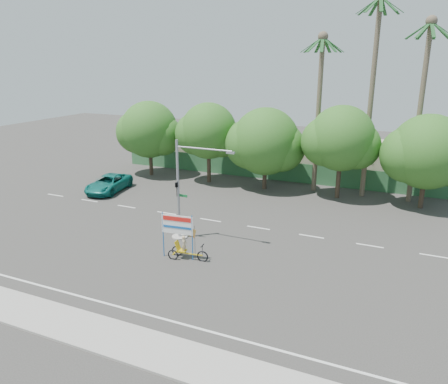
% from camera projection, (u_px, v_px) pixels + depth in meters
% --- Properties ---
extents(ground, '(120.00, 120.00, 0.00)m').
position_uv_depth(ground, '(183.00, 267.00, 26.49)').
color(ground, '#33302D').
rests_on(ground, ground).
extents(sidewalk_near, '(50.00, 2.40, 0.12)m').
position_uv_depth(sidewalk_near, '(102.00, 335.00, 19.93)').
color(sidewalk_near, gray).
rests_on(sidewalk_near, ground).
extents(fence, '(38.00, 0.08, 2.00)m').
position_uv_depth(fence, '(285.00, 172.00, 44.97)').
color(fence, '#336B3D').
rests_on(fence, ground).
extents(building_left, '(12.00, 8.00, 4.00)m').
position_uv_depth(building_left, '(216.00, 147.00, 52.51)').
color(building_left, '#B8AE92').
rests_on(building_left, ground).
extents(building_right, '(14.00, 8.00, 3.60)m').
position_uv_depth(building_right, '(371.00, 162.00, 45.54)').
color(building_right, '#B8AE92').
rests_on(building_right, ground).
extents(tree_far_left, '(7.14, 6.00, 7.96)m').
position_uv_depth(tree_far_left, '(149.00, 131.00, 46.30)').
color(tree_far_left, '#473828').
rests_on(tree_far_left, ground).
extents(tree_left, '(6.66, 5.60, 8.07)m').
position_uv_depth(tree_left, '(208.00, 133.00, 43.48)').
color(tree_left, '#473828').
rests_on(tree_left, ground).
extents(tree_center, '(7.62, 6.40, 7.85)m').
position_uv_depth(tree_center, '(265.00, 143.00, 41.31)').
color(tree_center, '#473828').
rests_on(tree_center, ground).
extents(tree_right, '(6.90, 5.80, 8.36)m').
position_uv_depth(tree_right, '(341.00, 141.00, 38.35)').
color(tree_right, '#473828').
rests_on(tree_right, ground).
extents(tree_far_right, '(7.38, 6.20, 7.94)m').
position_uv_depth(tree_far_right, '(427.00, 154.00, 35.80)').
color(tree_far_right, '#473828').
rests_on(tree_far_right, ground).
extents(palm_tall, '(3.73, 3.79, 17.45)m').
position_uv_depth(palm_tall, '(373.00, 79.00, 37.33)').
color(palm_tall, '#70604C').
rests_on(palm_tall, ground).
extents(palm_mid, '(3.73, 3.79, 15.45)m').
position_uv_depth(palm_mid, '(422.00, 93.00, 36.08)').
color(palm_mid, '#70604C').
rests_on(palm_mid, ground).
extents(palm_short, '(3.73, 3.79, 14.45)m').
position_uv_depth(palm_short, '(319.00, 96.00, 39.56)').
color(palm_short, '#70604C').
rests_on(palm_short, ground).
extents(traffic_signal, '(4.72, 1.10, 7.00)m').
position_uv_depth(traffic_signal, '(182.00, 199.00, 29.97)').
color(traffic_signal, gray).
rests_on(traffic_signal, ground).
extents(trike_billboard, '(3.06, 0.84, 3.02)m').
position_uv_depth(trike_billboard, '(182.00, 241.00, 27.34)').
color(trike_billboard, black).
rests_on(trike_billboard, ground).
extents(pickup_truck, '(3.35, 5.92, 1.56)m').
position_uv_depth(pickup_truck, '(109.00, 183.00, 41.48)').
color(pickup_truck, '#0F6A61').
rests_on(pickup_truck, ground).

